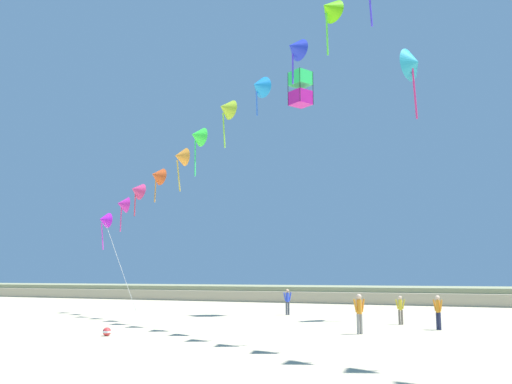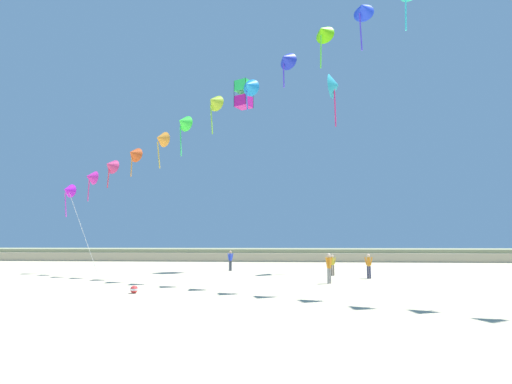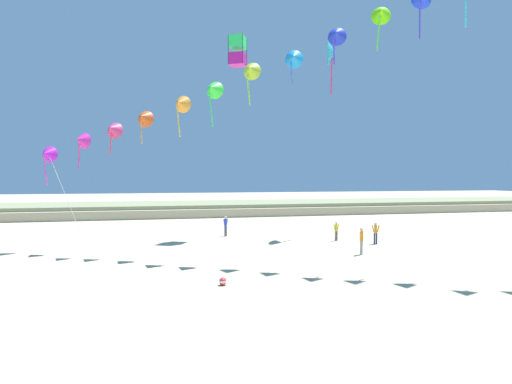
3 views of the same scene
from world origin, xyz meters
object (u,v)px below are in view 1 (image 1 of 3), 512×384
at_px(person_near_left, 287,300).
at_px(person_mid_center, 438,310).
at_px(large_kite_mid_trail, 300,89).
at_px(person_near_right, 359,311).
at_px(large_kite_low_lead, 413,64).
at_px(beach_ball, 107,332).
at_px(person_far_left, 400,308).

relative_size(person_near_left, person_mid_center, 1.04).
bearing_deg(large_kite_mid_trail, person_near_right, -57.90).
height_order(person_near_right, large_kite_low_lead, large_kite_low_lead).
bearing_deg(person_near_right, large_kite_mid_trail, 122.10).
relative_size(person_near_right, large_kite_low_lead, 0.38).
xyz_separation_m(large_kite_mid_trail, beach_ball, (-3.45, -15.30, -15.40)).
bearing_deg(person_mid_center, large_kite_mid_trail, 144.77).
distance_m(person_near_left, large_kite_mid_trail, 14.64).
xyz_separation_m(person_near_left, person_mid_center, (10.31, -6.41, -0.04)).
xyz_separation_m(person_far_left, large_kite_mid_trail, (-7.07, 4.35, 14.70)).
bearing_deg(person_mid_center, beach_ball, -145.31).
bearing_deg(large_kite_mid_trail, large_kite_low_lead, -9.22).
bearing_deg(person_near_left, beach_ball, -98.88).
relative_size(person_near_right, large_kite_mid_trail, 0.73).
height_order(person_near_left, beach_ball, person_near_left).
distance_m(person_mid_center, large_kite_low_lead, 15.60).
distance_m(person_far_left, large_kite_mid_trail, 16.88).
relative_size(person_near_right, beach_ball, 4.85).
bearing_deg(person_near_left, person_mid_center, -31.85).
height_order(person_mid_center, beach_ball, person_mid_center).
bearing_deg(beach_ball, person_near_left, 81.12).
height_order(person_near_left, large_kite_mid_trail, large_kite_mid_trail).
xyz_separation_m(person_near_left, person_near_right, (7.35, -9.89, 0.03)).
bearing_deg(large_kite_low_lead, person_near_right, -100.63).
distance_m(person_near_right, large_kite_low_lead, 17.05).
relative_size(person_near_left, person_far_left, 1.12).
bearing_deg(large_kite_low_lead, person_mid_center, -75.78).
height_order(person_mid_center, person_far_left, person_mid_center).
distance_m(person_mid_center, beach_ball, 15.45).
bearing_deg(person_mid_center, person_far_left, 134.95).
relative_size(person_far_left, beach_ball, 4.17).
relative_size(large_kite_mid_trail, beach_ball, 6.67).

